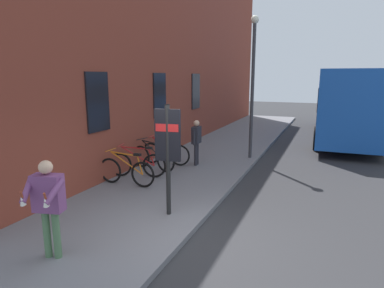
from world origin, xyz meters
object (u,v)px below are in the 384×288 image
at_px(bicycle_under_window, 126,171).
at_px(tourist_with_hotdogs, 48,199).
at_px(pedestrian_near_bus, 196,138).
at_px(street_lamp, 253,76).
at_px(bicycle_beside_lamp, 166,153).
at_px(bicycle_nearest_sign, 137,164).
at_px(transit_info_sign, 168,142).
at_px(bicycle_leaning_wall, 153,158).
at_px(city_bus, 346,100).

bearing_deg(bicycle_under_window, tourist_with_hotdogs, -164.95).
distance_m(pedestrian_near_bus, street_lamp, 3.05).
distance_m(bicycle_under_window, bicycle_beside_lamp, 2.37).
relative_size(bicycle_nearest_sign, transit_info_sign, 0.72).
distance_m(bicycle_under_window, bicycle_leaning_wall, 1.64).
xyz_separation_m(bicycle_under_window, tourist_with_hotdogs, (-3.63, -0.98, 0.64)).
height_order(transit_info_sign, pedestrian_near_bus, transit_info_sign).
bearing_deg(bicycle_leaning_wall, street_lamp, -41.81).
bearing_deg(tourist_with_hotdogs, bicycle_beside_lamp, 9.34).
bearing_deg(bicycle_leaning_wall, city_bus, -32.42).
xyz_separation_m(bicycle_under_window, bicycle_leaning_wall, (1.64, 0.08, -0.00)).
xyz_separation_m(bicycle_leaning_wall, street_lamp, (2.80, -2.51, 2.59)).
bearing_deg(transit_info_sign, bicycle_nearest_sign, 45.27).
distance_m(bicycle_nearest_sign, city_bus, 11.69).
bearing_deg(bicycle_under_window, pedestrian_near_bus, -19.90).
relative_size(pedestrian_near_bus, tourist_with_hotdogs, 0.92).
xyz_separation_m(transit_info_sign, city_bus, (12.08, -3.78, 0.20)).
distance_m(bicycle_under_window, tourist_with_hotdogs, 3.81).
distance_m(tourist_with_hotdogs, street_lamp, 8.43).
xyz_separation_m(transit_info_sign, pedestrian_near_bus, (4.01, 0.97, -0.66)).
relative_size(bicycle_leaning_wall, tourist_with_hotdogs, 1.04).
relative_size(bicycle_nearest_sign, street_lamp, 0.34).
height_order(bicycle_under_window, bicycle_beside_lamp, same).
bearing_deg(bicycle_under_window, transit_info_sign, -123.51).
bearing_deg(transit_info_sign, bicycle_leaning_wall, 34.67).
xyz_separation_m(bicycle_leaning_wall, city_bus, (9.15, -5.81, 1.41)).
bearing_deg(bicycle_nearest_sign, pedestrian_near_bus, -29.95).
bearing_deg(bicycle_beside_lamp, bicycle_under_window, -179.74).
distance_m(city_bus, pedestrian_near_bus, 9.41).
relative_size(pedestrian_near_bus, street_lamp, 0.31).
height_order(bicycle_under_window, pedestrian_near_bus, pedestrian_near_bus).
bearing_deg(pedestrian_near_bus, city_bus, -30.46).
bearing_deg(pedestrian_near_bus, tourist_with_hotdogs, 179.94).
relative_size(bicycle_nearest_sign, bicycle_leaning_wall, 0.99).
relative_size(bicycle_nearest_sign, bicycle_beside_lamp, 0.97).
distance_m(bicycle_nearest_sign, bicycle_beside_lamp, 1.59).
distance_m(bicycle_under_window, pedestrian_near_bus, 2.94).
bearing_deg(bicycle_nearest_sign, bicycle_beside_lamp, -4.44).
xyz_separation_m(bicycle_under_window, city_bus, (10.79, -5.73, 1.41)).
height_order(city_bus, street_lamp, street_lamp).
bearing_deg(street_lamp, city_bus, -27.49).
bearing_deg(pedestrian_near_bus, bicycle_beside_lamp, 109.25).
bearing_deg(tourist_with_hotdogs, bicycle_leaning_wall, 11.28).
height_order(pedestrian_near_bus, tourist_with_hotdogs, tourist_with_hotdogs).
relative_size(bicycle_nearest_sign, city_bus, 0.16).
bearing_deg(transit_info_sign, pedestrian_near_bus, 13.65).
bearing_deg(bicycle_beside_lamp, transit_info_sign, -151.76).
xyz_separation_m(tourist_with_hotdogs, street_lamp, (8.07, -1.46, 1.95)).
bearing_deg(bicycle_leaning_wall, bicycle_under_window, -177.34).
height_order(bicycle_beside_lamp, street_lamp, street_lamp).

